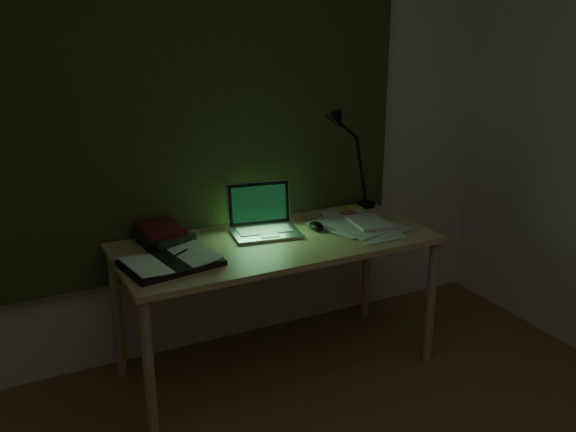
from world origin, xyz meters
name	(u,v)px	position (x,y,z in m)	size (l,w,h in m)	color
wall_back	(183,106)	(0.00, 2.00, 1.25)	(3.50, 0.00, 2.50)	silver
curtain	(183,62)	(0.00, 1.96, 1.45)	(2.20, 0.06, 2.00)	#30381C
desk	(277,306)	(0.29, 1.60, 0.33)	(1.46, 0.64, 0.67)	tan
laptop	(265,212)	(0.28, 1.69, 0.78)	(0.31, 0.35, 0.22)	silver
open_textbook	(171,262)	(-0.23, 1.53, 0.68)	(0.38, 0.27, 0.03)	white
book_stack	(162,235)	(-0.19, 1.79, 0.71)	(0.19, 0.23, 0.09)	white
loose_papers	(357,223)	(0.73, 1.61, 0.68)	(0.36, 0.38, 0.02)	silver
mouse	(316,226)	(0.52, 1.64, 0.69)	(0.06, 0.10, 0.04)	black
sticky_yellow	(353,208)	(0.85, 1.84, 0.67)	(0.07, 0.07, 0.02)	yellow
sticky_pink	(349,214)	(0.78, 1.76, 0.67)	(0.07, 0.07, 0.02)	#CD4F62
desk_lamp	(368,157)	(0.95, 1.86, 0.93)	(0.36, 0.28, 0.54)	black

